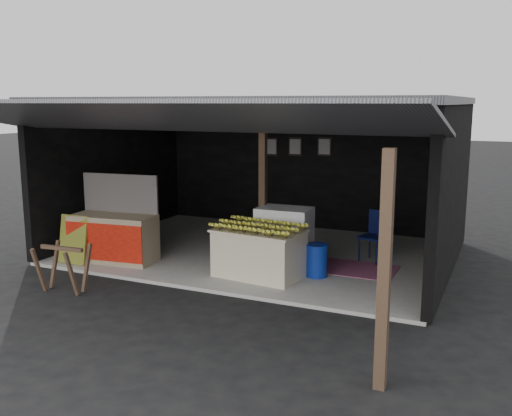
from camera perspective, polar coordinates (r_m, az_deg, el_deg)
The scene contains 13 objects.
ground at distance 9.12m, azimuth -5.93°, elevation -8.28°, with size 80.00×80.00×0.00m, color black.
concrete_slab at distance 11.25m, azimuth 0.51°, elevation -4.43°, with size 7.00×5.00×0.06m, color gray.
shophouse at distance 11.19m, azimuth 1.19°, elevation 6.26°, with size 7.40×7.29×3.02m.
banana_table at distance 9.51m, azimuth 0.31°, elevation -4.52°, with size 1.54×1.05×0.80m.
banana_pile at distance 9.40m, azimuth 0.32°, elevation -1.71°, with size 1.34×0.80×0.16m, color yellow, non-canonical shape.
white_crate at distance 10.15m, azimuth 2.83°, elevation -2.88°, with size 0.96×0.67×1.04m.
neighbor_stall at distance 10.74m, azimuth -14.00°, elevation -2.69°, with size 1.59×0.86×1.58m.
green_signboard at distance 10.79m, azimuth -17.83°, elevation -3.02°, with size 0.59×0.04×0.88m, color black.
sawhorse at distance 9.38m, azimuth -18.77°, elevation -5.27°, with size 0.76×0.69×0.74m.
water_barrel at distance 9.60m, azimuth 6.09°, elevation -5.32°, with size 0.36×0.36×0.52m, color navy.
plastic_chair at distance 10.64m, azimuth 11.93°, elevation -2.33°, with size 0.55×0.55×0.93m.
magenta_rug at distance 10.19m, azimuth 9.60°, elevation -5.97°, with size 1.50×1.00×0.01m, color #7A1B51.
picture_frames at distance 13.19m, azimuth 4.09°, elevation 6.14°, with size 1.62×0.04×0.46m.
Camera 1 is at (4.39, -7.44, 2.93)m, focal length 40.00 mm.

